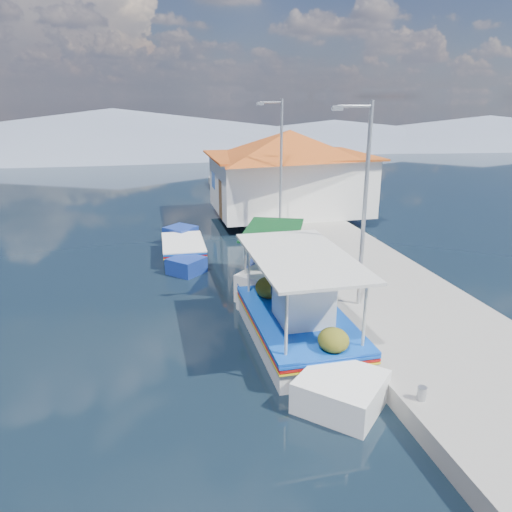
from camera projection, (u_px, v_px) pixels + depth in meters
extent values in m
plane|color=black|center=(221.00, 368.00, 12.45)|extent=(160.00, 160.00, 0.00)
cube|color=gray|center=(346.00, 266.00, 19.18)|extent=(5.00, 44.00, 0.50)
cylinder|color=#A5A8AD|center=(422.00, 393.00, 10.27)|extent=(0.20, 0.20, 0.30)
cylinder|color=#A5A8AD|center=(334.00, 301.00, 14.91)|extent=(0.20, 0.20, 0.30)
cylinder|color=#A5A8AD|center=(281.00, 246.00, 20.46)|extent=(0.20, 0.20, 0.30)
cylinder|color=#A5A8AD|center=(250.00, 214.00, 26.02)|extent=(0.20, 0.20, 0.30)
cube|color=white|center=(298.00, 334.00, 13.72)|extent=(2.46, 4.81, 1.05)
cube|color=white|center=(270.00, 288.00, 16.62)|extent=(2.48, 2.48, 1.16)
cube|color=white|center=(339.00, 397.00, 10.86)|extent=(2.41, 2.41, 1.00)
cube|color=#0E49BB|center=(299.00, 318.00, 13.56)|extent=(2.53, 4.96, 0.07)
cube|color=#B6100F|center=(298.00, 321.00, 13.59)|extent=(2.53, 4.96, 0.06)
cube|color=yellow|center=(298.00, 324.00, 13.62)|extent=(2.53, 4.96, 0.04)
cube|color=#0E49BB|center=(299.00, 316.00, 13.54)|extent=(2.56, 4.91, 0.06)
cube|color=brown|center=(299.00, 317.00, 13.55)|extent=(2.26, 4.72, 0.06)
cube|color=white|center=(303.00, 301.00, 13.05)|extent=(1.35, 1.45, 1.22)
cube|color=silver|center=(304.00, 279.00, 12.86)|extent=(1.47, 1.56, 0.07)
cylinder|color=beige|center=(249.00, 266.00, 14.94)|extent=(0.08, 0.08, 1.77)
cylinder|color=beige|center=(310.00, 261.00, 15.35)|extent=(0.08, 0.08, 1.77)
cylinder|color=beige|center=(285.00, 322.00, 11.20)|extent=(0.08, 0.08, 1.77)
cylinder|color=beige|center=(364.00, 315.00, 11.61)|extent=(0.08, 0.08, 1.77)
cube|color=silver|center=(300.00, 256.00, 13.00)|extent=(2.58, 4.81, 0.08)
ellipsoid|color=#434312|center=(270.00, 287.00, 14.80)|extent=(0.84, 0.92, 0.63)
ellipsoid|color=#434312|center=(289.00, 281.00, 15.49)|extent=(0.71, 0.78, 0.53)
ellipsoid|color=#434312|center=(333.00, 340.00, 11.66)|extent=(0.75, 0.83, 0.56)
sphere|color=#F56007|center=(329.00, 278.00, 14.14)|extent=(0.44, 0.44, 0.44)
cube|color=white|center=(273.00, 281.00, 17.81)|extent=(2.99, 3.87, 0.87)
cube|color=white|center=(238.00, 261.00, 19.57)|extent=(1.74, 1.74, 0.97)
cube|color=white|center=(313.00, 301.00, 16.07)|extent=(1.69, 1.69, 0.83)
cube|color=#0E49BB|center=(273.00, 270.00, 17.68)|extent=(3.08, 3.98, 0.06)
cube|color=#B6100F|center=(273.00, 272.00, 17.70)|extent=(3.08, 3.98, 0.05)
cube|color=yellow|center=(273.00, 274.00, 17.72)|extent=(3.08, 3.98, 0.04)
cube|color=navy|center=(273.00, 269.00, 17.66)|extent=(3.08, 3.96, 0.05)
cube|color=brown|center=(273.00, 269.00, 17.67)|extent=(2.83, 3.75, 0.05)
cylinder|color=beige|center=(234.00, 244.00, 18.16)|extent=(0.06, 0.06, 1.47)
cylinder|color=beige|center=(266.00, 238.00, 18.96)|extent=(0.06, 0.06, 1.47)
cylinder|color=beige|center=(281.00, 265.00, 15.92)|extent=(0.06, 0.06, 1.47)
cylinder|color=beige|center=(315.00, 256.00, 16.72)|extent=(0.06, 0.06, 1.47)
cube|color=#0C3D19|center=(273.00, 230.00, 17.21)|extent=(3.08, 3.90, 0.06)
cube|color=navy|center=(184.00, 252.00, 21.02)|extent=(1.76, 3.22, 0.88)
cube|color=navy|center=(178.00, 237.00, 22.94)|extent=(1.71, 1.71, 0.98)
cube|color=navy|center=(189.00, 268.00, 19.13)|extent=(1.66, 1.66, 0.84)
cube|color=#0E49BB|center=(183.00, 243.00, 20.89)|extent=(1.81, 3.31, 0.06)
cube|color=#B6100F|center=(183.00, 245.00, 20.92)|extent=(1.81, 3.31, 0.05)
cube|color=yellow|center=(183.00, 246.00, 20.94)|extent=(1.81, 3.31, 0.04)
cube|color=white|center=(183.00, 242.00, 20.87)|extent=(1.83, 3.28, 0.05)
cube|color=brown|center=(183.00, 243.00, 20.88)|extent=(1.62, 3.15, 0.05)
cube|color=white|center=(289.00, 184.00, 27.04)|extent=(8.00, 6.00, 3.00)
cube|color=#AC5217|center=(289.00, 155.00, 26.56)|extent=(8.64, 6.48, 0.10)
pyramid|color=#AC5217|center=(290.00, 143.00, 26.36)|extent=(10.49, 10.49, 1.40)
cube|color=brown|center=(221.00, 199.00, 25.43)|extent=(0.06, 1.00, 2.00)
cube|color=#0E49BB|center=(214.00, 180.00, 27.56)|extent=(0.06, 1.20, 0.90)
cylinder|color=#A5A8AD|center=(365.00, 208.00, 14.19)|extent=(0.12, 0.12, 6.00)
cylinder|color=#A5A8AD|center=(355.00, 106.00, 13.20)|extent=(1.00, 0.08, 0.08)
cube|color=#A5A8AD|center=(337.00, 108.00, 13.11)|extent=(0.30, 0.14, 0.14)
cylinder|color=#A5A8AD|center=(281.00, 167.00, 22.53)|extent=(0.12, 0.12, 6.00)
cylinder|color=#A5A8AD|center=(271.00, 102.00, 21.54)|extent=(1.00, 0.08, 0.08)
cube|color=#A5A8AD|center=(260.00, 104.00, 21.45)|extent=(0.30, 0.14, 0.14)
cone|color=slate|center=(114.00, 131.00, 62.52)|extent=(96.00, 96.00, 5.50)
cone|color=slate|center=(334.00, 134.00, 69.14)|extent=(76.80, 76.80, 3.80)
cone|color=slate|center=(488.00, 130.00, 74.37)|extent=(89.60, 89.60, 4.20)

